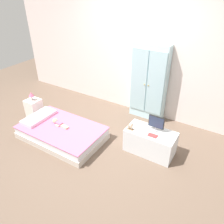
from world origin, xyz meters
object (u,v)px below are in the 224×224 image
at_px(wardrobe, 149,83).
at_px(book_red, 153,135).
at_px(rocking_horse_toy, 131,126).
at_px(doll, 58,122).
at_px(nightstand, 34,108).
at_px(tv_stand, 150,142).
at_px(tv_monitor, 156,123).
at_px(bed, 62,132).
at_px(table_lamp, 31,95).

height_order(wardrobe, book_red, wardrobe).
bearing_deg(rocking_horse_toy, doll, -166.19).
relative_size(nightstand, rocking_horse_toy, 3.13).
distance_m(nightstand, wardrobe, 2.51).
relative_size(doll, rocking_horse_toy, 2.94).
bearing_deg(doll, tv_stand, 15.25).
xyz_separation_m(wardrobe, tv_monitor, (0.57, -0.98, -0.21)).
distance_m(bed, tv_monitor, 1.78).
relative_size(nightstand, wardrobe, 0.26).
distance_m(tv_stand, rocking_horse_toy, 0.44).
height_order(tv_monitor, rocking_horse_toy, tv_monitor).
height_order(nightstand, tv_stand, tv_stand).
bearing_deg(doll, book_red, 11.78).
height_order(doll, book_red, book_red).
bearing_deg(book_red, nightstand, -176.75).
bearing_deg(doll, table_lamp, 166.62).
height_order(bed, tv_monitor, tv_monitor).
distance_m(bed, doll, 0.21).
xyz_separation_m(doll, book_red, (1.75, 0.37, 0.15)).
relative_size(tv_monitor, book_red, 1.77).
xyz_separation_m(wardrobe, rocking_horse_toy, (0.21, -1.18, -0.30)).
xyz_separation_m(table_lamp, tv_stand, (2.59, 0.25, -0.33)).
xyz_separation_m(bed, tv_monitor, (1.62, 0.57, 0.46)).
distance_m(bed, wardrobe, 1.99).
bearing_deg(nightstand, tv_monitor, 6.87).
height_order(nightstand, book_red, book_red).
height_order(doll, tv_monitor, tv_monitor).
xyz_separation_m(nightstand, tv_stand, (2.59, 0.25, 0.01)).
height_order(doll, rocking_horse_toy, rocking_horse_toy).
xyz_separation_m(doll, wardrobe, (1.16, 1.52, 0.51)).
relative_size(tv_monitor, rocking_horse_toy, 2.05).
bearing_deg(rocking_horse_toy, tv_stand, 21.17).
bearing_deg(tv_stand, table_lamp, -174.58).
relative_size(nightstand, tv_monitor, 1.53).
relative_size(nightstand, book_red, 2.71).
height_order(nightstand, wardrobe, wardrobe).
distance_m(rocking_horse_toy, book_red, 0.39).
bearing_deg(tv_monitor, nightstand, -173.13).
relative_size(bed, book_red, 10.10).
height_order(table_lamp, tv_monitor, tv_monitor).
xyz_separation_m(bed, doll, (-0.12, 0.04, 0.16)).
bearing_deg(book_red, rocking_horse_toy, -175.66).
bearing_deg(tv_monitor, table_lamp, -173.13).
distance_m(wardrobe, tv_stand, 1.32).
bearing_deg(doll, rocking_horse_toy, 13.81).
bearing_deg(rocking_horse_toy, book_red, 4.34).
xyz_separation_m(table_lamp, rocking_horse_toy, (2.27, 0.12, -0.04)).
xyz_separation_m(nightstand, wardrobe, (2.06, 1.30, 0.59)).
xyz_separation_m(doll, rocking_horse_toy, (1.37, 0.34, 0.21)).
bearing_deg(nightstand, doll, -13.38).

